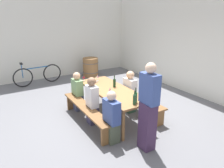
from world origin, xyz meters
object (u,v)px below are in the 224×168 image
at_px(seated_guest_near_2, 111,118).
at_px(standing_host, 148,109).
at_px(wine_bottle_0, 136,97).
at_px(wine_glass_3, 96,78).
at_px(wine_barrel, 91,67).
at_px(seated_guest_near_1, 92,102).
at_px(wine_bottle_1, 114,83).
at_px(parked_bicycle_0, 38,75).
at_px(wine_glass_1, 98,76).
at_px(wine_glass_4, 84,77).
at_px(wine_glass_2, 110,90).
at_px(bench_near, 86,110).
at_px(seated_guest_near_0, 77,92).
at_px(bench_far, 135,98).
at_px(seated_guest_far_0, 130,92).
at_px(wine_glass_0, 135,92).
at_px(tasting_table, 112,92).
at_px(wine_bottle_2, 135,99).

bearing_deg(seated_guest_near_2, standing_host, -50.59).
relative_size(wine_bottle_0, wine_glass_3, 2.02).
distance_m(wine_glass_3, wine_barrel, 3.16).
bearing_deg(seated_guest_near_1, wine_glass_3, 56.55).
height_order(wine_bottle_1, parked_bicycle_0, wine_bottle_1).
height_order(wine_glass_1, wine_glass_3, wine_glass_1).
xyz_separation_m(wine_glass_4, seated_guest_near_2, (1.95, -0.26, -0.33)).
height_order(seated_guest_near_2, standing_host, standing_host).
height_order(wine_bottle_0, wine_glass_2, wine_bottle_0).
bearing_deg(bench_near, seated_guest_near_0, 170.28).
xyz_separation_m(wine_bottle_0, wine_glass_4, (-1.95, -0.34, -0.01)).
bearing_deg(parked_bicycle_0, standing_host, -84.29).
distance_m(wine_bottle_1, seated_guest_near_1, 0.82).
height_order(wine_glass_2, wine_glass_4, wine_glass_2).
relative_size(bench_far, seated_guest_far_0, 1.90).
bearing_deg(wine_bottle_1, seated_guest_near_1, -75.83).
bearing_deg(wine_bottle_1, standing_host, -9.35).
xyz_separation_m(seated_guest_near_1, standing_host, (1.46, 0.47, 0.29)).
height_order(wine_bottle_0, seated_guest_near_0, wine_bottle_0).
height_order(wine_glass_0, wine_glass_3, wine_glass_3).
height_order(wine_bottle_1, wine_glass_4, wine_bottle_1).
distance_m(wine_bottle_0, standing_host, 0.59).
bearing_deg(wine_bottle_0, wine_glass_3, -177.32).
height_order(seated_guest_far_0, parked_bicycle_0, seated_guest_far_0).
distance_m(seated_guest_near_2, seated_guest_far_0, 1.51).
height_order(bench_near, wine_glass_4, wine_glass_4).
distance_m(seated_guest_near_0, parked_bicycle_0, 2.84).
bearing_deg(wine_glass_0, seated_guest_near_1, -128.95).
distance_m(wine_glass_0, parked_bicycle_0, 4.55).
distance_m(wine_glass_2, parked_bicycle_0, 4.03).
height_order(wine_glass_2, seated_guest_near_2, seated_guest_near_2).
distance_m(wine_bottle_1, seated_guest_near_2, 1.35).
relative_size(tasting_table, wine_bottle_1, 7.17).
relative_size(wine_bottle_2, seated_guest_near_0, 0.28).
xyz_separation_m(wine_glass_0, wine_glass_1, (-1.52, -0.16, 0.01)).
bearing_deg(tasting_table, wine_glass_0, 16.43).
distance_m(bench_far, standing_host, 1.80).
distance_m(wine_bottle_2, wine_glass_4, 2.03).
bearing_deg(bench_far, wine_barrel, 173.52).
relative_size(bench_near, wine_barrel, 2.77).
relative_size(wine_glass_3, seated_guest_near_1, 0.14).
bearing_deg(seated_guest_near_2, wine_glass_3, 72.70).
height_order(seated_guest_far_0, standing_host, standing_host).
xyz_separation_m(tasting_table, wine_glass_4, (-1.01, -0.32, 0.18)).
relative_size(bench_far, wine_bottle_2, 7.15).
height_order(wine_glass_0, seated_guest_far_0, seated_guest_far_0).
bearing_deg(wine_bottle_1, wine_glass_0, 2.79).
xyz_separation_m(wine_glass_4, parked_bicycle_0, (-2.66, -0.71, -0.49)).
bearing_deg(seated_guest_far_0, parked_bicycle_0, -66.16).
bearing_deg(wine_glass_1, wine_bottle_0, -0.44).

